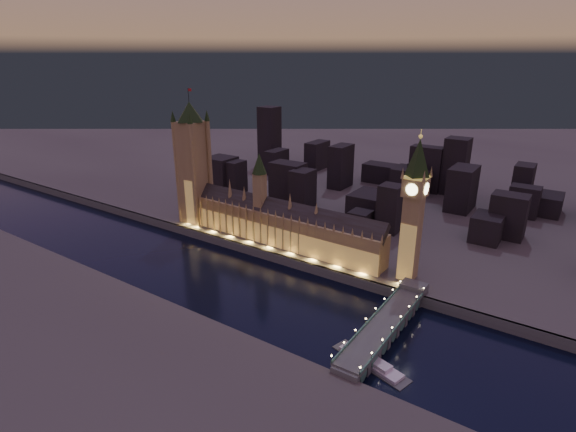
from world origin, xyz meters
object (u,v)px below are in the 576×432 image
Objects in this scene: elizabeth_tower at (414,199)px; victoria_tower at (193,158)px; river_boat at (370,361)px; palace_of_westminster at (278,223)px; westminster_bridge at (387,325)px.

victoria_tower is at bearing 180.00° from elizabeth_tower.
victoria_tower reaches higher than elizabeth_tower.
elizabeth_tower reaches higher than river_boat.
palace_of_westminster is at bearing -179.92° from elizabeth_tower.
victoria_tower is at bearing 164.08° from westminster_bridge.
elizabeth_tower is (118.62, 0.17, 43.41)m from palace_of_westminster.
victoria_tower is 1.16× the size of elizabeth_tower.
palace_of_westminster is at bearing -0.10° from victoria_tower.
victoria_tower reaches higher than westminster_bridge.
palace_of_westminster is 1.79× the size of westminster_bridge.
westminster_bridge is 33.37m from river_boat.
palace_of_westminster is 146.77m from westminster_bridge.
westminster_bridge is at bearing -80.20° from elizabeth_tower.
victoria_tower is at bearing 179.90° from palace_of_westminster.
elizabeth_tower is at bearing 98.95° from river_boat.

